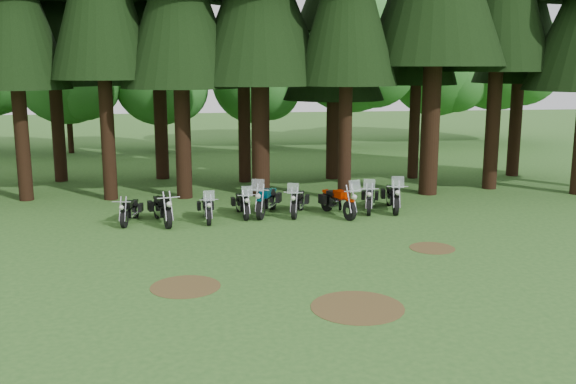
{
  "coord_description": "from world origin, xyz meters",
  "views": [
    {
      "loc": [
        -2.58,
        -17.78,
        5.53
      ],
      "look_at": [
        0.63,
        5.0,
        1.0
      ],
      "focal_mm": 40.0,
      "sensor_mm": 36.0,
      "label": 1
    }
  ],
  "objects_px": {
    "motorcycle_4": "(267,201)",
    "motorcycle_5": "(298,202)",
    "motorcycle_8": "(393,197)",
    "motorcycle_6": "(338,202)",
    "motorcycle_7": "(370,199)",
    "motorcycle_0": "(130,211)",
    "motorcycle_2": "(207,209)",
    "motorcycle_3": "(242,205)",
    "motorcycle_1": "(162,210)"
  },
  "relations": [
    {
      "from": "motorcycle_6",
      "to": "motorcycle_8",
      "type": "bearing_deg",
      "value": -3.44
    },
    {
      "from": "motorcycle_0",
      "to": "motorcycle_7",
      "type": "relative_size",
      "value": 0.89
    },
    {
      "from": "motorcycle_5",
      "to": "motorcycle_0",
      "type": "bearing_deg",
      "value": -157.54
    },
    {
      "from": "motorcycle_2",
      "to": "motorcycle_8",
      "type": "height_order",
      "value": "motorcycle_8"
    },
    {
      "from": "motorcycle_6",
      "to": "motorcycle_7",
      "type": "bearing_deg",
      "value": 5.99
    },
    {
      "from": "motorcycle_1",
      "to": "motorcycle_5",
      "type": "height_order",
      "value": "motorcycle_5"
    },
    {
      "from": "motorcycle_5",
      "to": "motorcycle_8",
      "type": "height_order",
      "value": "motorcycle_8"
    },
    {
      "from": "motorcycle_2",
      "to": "motorcycle_6",
      "type": "distance_m",
      "value": 4.89
    },
    {
      "from": "motorcycle_4",
      "to": "motorcycle_3",
      "type": "bearing_deg",
      "value": -151.55
    },
    {
      "from": "motorcycle_5",
      "to": "motorcycle_6",
      "type": "height_order",
      "value": "motorcycle_6"
    },
    {
      "from": "motorcycle_4",
      "to": "motorcycle_0",
      "type": "bearing_deg",
      "value": -151.67
    },
    {
      "from": "motorcycle_2",
      "to": "motorcycle_4",
      "type": "xyz_separation_m",
      "value": [
        2.26,
        0.68,
        0.09
      ]
    },
    {
      "from": "motorcycle_3",
      "to": "motorcycle_7",
      "type": "distance_m",
      "value": 4.95
    },
    {
      "from": "motorcycle_4",
      "to": "motorcycle_6",
      "type": "distance_m",
      "value": 2.69
    },
    {
      "from": "motorcycle_6",
      "to": "motorcycle_8",
      "type": "xyz_separation_m",
      "value": [
        2.3,
        0.6,
        0.0
      ]
    },
    {
      "from": "motorcycle_1",
      "to": "motorcycle_5",
      "type": "relative_size",
      "value": 1.07
    },
    {
      "from": "motorcycle_4",
      "to": "motorcycle_5",
      "type": "height_order",
      "value": "motorcycle_4"
    },
    {
      "from": "motorcycle_2",
      "to": "motorcycle_4",
      "type": "height_order",
      "value": "motorcycle_4"
    },
    {
      "from": "motorcycle_4",
      "to": "motorcycle_7",
      "type": "relative_size",
      "value": 1.07
    },
    {
      "from": "motorcycle_2",
      "to": "motorcycle_5",
      "type": "bearing_deg",
      "value": 4.24
    },
    {
      "from": "motorcycle_0",
      "to": "motorcycle_2",
      "type": "bearing_deg",
      "value": 8.67
    },
    {
      "from": "motorcycle_3",
      "to": "motorcycle_8",
      "type": "relative_size",
      "value": 0.86
    },
    {
      "from": "motorcycle_4",
      "to": "motorcycle_7",
      "type": "xyz_separation_m",
      "value": [
        4.02,
        0.07,
        -0.04
      ]
    },
    {
      "from": "motorcycle_0",
      "to": "motorcycle_7",
      "type": "xyz_separation_m",
      "value": [
        9.01,
        0.67,
        0.06
      ]
    },
    {
      "from": "motorcycle_5",
      "to": "motorcycle_8",
      "type": "bearing_deg",
      "value": 21.54
    },
    {
      "from": "motorcycle_0",
      "to": "motorcycle_7",
      "type": "distance_m",
      "value": 9.03
    },
    {
      "from": "motorcycle_2",
      "to": "motorcycle_6",
      "type": "xyz_separation_m",
      "value": [
        4.89,
        0.13,
        0.08
      ]
    },
    {
      "from": "motorcycle_8",
      "to": "motorcycle_2",
      "type": "bearing_deg",
      "value": -165.41
    },
    {
      "from": "motorcycle_1",
      "to": "motorcycle_4",
      "type": "distance_m",
      "value": 3.93
    },
    {
      "from": "motorcycle_3",
      "to": "motorcycle_5",
      "type": "height_order",
      "value": "motorcycle_5"
    },
    {
      "from": "motorcycle_0",
      "to": "motorcycle_4",
      "type": "distance_m",
      "value": 5.03
    },
    {
      "from": "motorcycle_3",
      "to": "motorcycle_5",
      "type": "bearing_deg",
      "value": -7.85
    },
    {
      "from": "motorcycle_1",
      "to": "motorcycle_7",
      "type": "relative_size",
      "value": 1.04
    },
    {
      "from": "motorcycle_6",
      "to": "motorcycle_3",
      "type": "bearing_deg",
      "value": 155.11
    },
    {
      "from": "motorcycle_3",
      "to": "motorcycle_6",
      "type": "bearing_deg",
      "value": -13.54
    },
    {
      "from": "motorcycle_3",
      "to": "motorcycle_7",
      "type": "relative_size",
      "value": 0.93
    },
    {
      "from": "motorcycle_0",
      "to": "motorcycle_3",
      "type": "distance_m",
      "value": 4.09
    },
    {
      "from": "motorcycle_3",
      "to": "motorcycle_7",
      "type": "height_order",
      "value": "motorcycle_7"
    },
    {
      "from": "motorcycle_1",
      "to": "motorcycle_6",
      "type": "xyz_separation_m",
      "value": [
        6.47,
        0.28,
        0.02
      ]
    },
    {
      "from": "motorcycle_1",
      "to": "motorcycle_3",
      "type": "distance_m",
      "value": 2.99
    },
    {
      "from": "motorcycle_0",
      "to": "motorcycle_4",
      "type": "relative_size",
      "value": 0.83
    },
    {
      "from": "motorcycle_1",
      "to": "motorcycle_4",
      "type": "height_order",
      "value": "motorcycle_4"
    },
    {
      "from": "motorcycle_6",
      "to": "motorcycle_7",
      "type": "relative_size",
      "value": 1.07
    },
    {
      "from": "motorcycle_1",
      "to": "motorcycle_8",
      "type": "relative_size",
      "value": 0.95
    },
    {
      "from": "motorcycle_8",
      "to": "motorcycle_6",
      "type": "bearing_deg",
      "value": -156.63
    },
    {
      "from": "motorcycle_1",
      "to": "motorcycle_5",
      "type": "bearing_deg",
      "value": -7.91
    },
    {
      "from": "motorcycle_5",
      "to": "motorcycle_2",
      "type": "bearing_deg",
      "value": -153.04
    },
    {
      "from": "motorcycle_3",
      "to": "motorcycle_6",
      "type": "height_order",
      "value": "motorcycle_6"
    },
    {
      "from": "motorcycle_2",
      "to": "motorcycle_5",
      "type": "xyz_separation_m",
      "value": [
        3.42,
        0.52,
        0.03
      ]
    },
    {
      "from": "motorcycle_0",
      "to": "motorcycle_2",
      "type": "height_order",
      "value": "motorcycle_2"
    }
  ]
}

